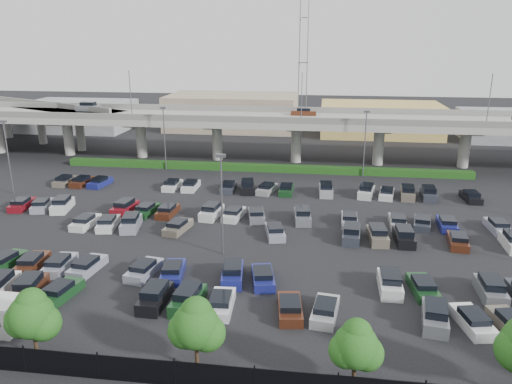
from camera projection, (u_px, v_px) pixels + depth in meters
ground at (236, 226)px, 57.85m from camera, size 280.00×280.00×0.00m
overpass at (266, 122)px, 86.12m from camera, size 150.00×13.00×15.80m
on_ramp at (24, 108)px, 103.26m from camera, size 50.93×30.13×8.80m
hedge at (263, 168)px, 81.35m from camera, size 66.00×1.60×1.10m
fence at (158, 372)px, 31.08m from camera, size 70.00×0.10×2.00m
tree_row at (175, 323)px, 31.61m from camera, size 65.07×3.66×5.94m
parked_cars at (236, 235)px, 53.52m from camera, size 63.00×36.69×1.67m
light_poles at (204, 168)px, 58.42m from camera, size 66.90×48.38×10.30m
distant_buildings at (336, 116)px, 113.65m from camera, size 138.00×24.00×9.00m
comm_tower at (303, 60)px, 122.75m from camera, size 2.40×2.40×30.00m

